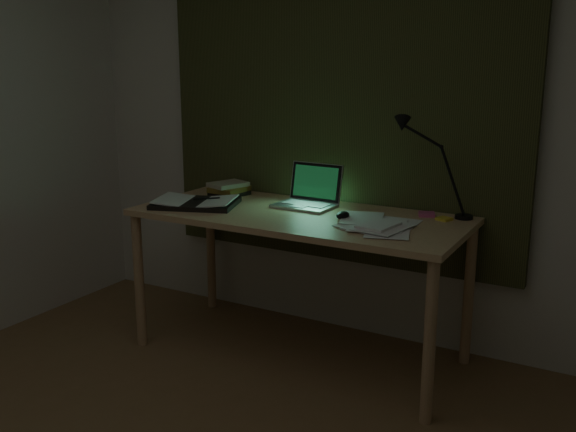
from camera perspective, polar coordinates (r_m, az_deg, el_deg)
name	(u,v)px	position (r m, az deg, el deg)	size (l,w,h in m)	color
wall_back	(339,123)	(3.76, 4.59, 8.21)	(3.50, 0.00, 2.50)	silver
curtain	(337,88)	(3.71, 4.38, 11.24)	(2.20, 0.06, 2.00)	#33371B
desk	(299,285)	(3.54, 0.96, -6.15)	(1.77, 0.78, 0.81)	tan
laptop	(304,187)	(3.54, 1.45, 2.62)	(0.32, 0.36, 0.23)	#B6B6BB
open_textbook	(196,202)	(3.64, -8.21, 1.22)	(0.45, 0.32, 0.04)	silver
book_stack	(229,189)	(3.89, -5.26, 2.45)	(0.18, 0.21, 0.09)	silver
loose_papers	(370,225)	(3.17, 7.34, -0.79)	(0.33, 0.35, 0.02)	silver
mouse	(343,215)	(3.31, 4.89, 0.07)	(0.06, 0.10, 0.04)	black
sticky_yellow	(444,219)	(3.37, 13.71, -0.25)	(0.07, 0.07, 0.01)	yellow
sticky_pink	(427,214)	(3.44, 12.23, 0.15)	(0.08, 0.08, 0.02)	#D05188
desk_lamp	(467,171)	(3.38, 15.61, 3.88)	(0.33, 0.26, 0.50)	black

